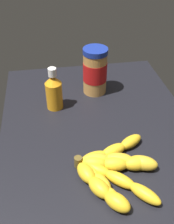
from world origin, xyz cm
name	(u,v)px	position (x,y,z in cm)	size (l,w,h in cm)	color
ground_plane	(98,131)	(0.00, 0.00, -2.19)	(77.40, 57.92, 4.38)	black
banana_bunch	(112,169)	(18.45, -0.23, 1.71)	(24.63, 21.45, 3.72)	yellow
peanut_butter_jar	(95,71)	(-19.02, 2.39, 8.14)	(8.25, 8.25, 16.29)	#BF8442
honey_bottle	(54,91)	(-11.80, -12.14, 6.21)	(5.30, 5.30, 14.28)	orange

